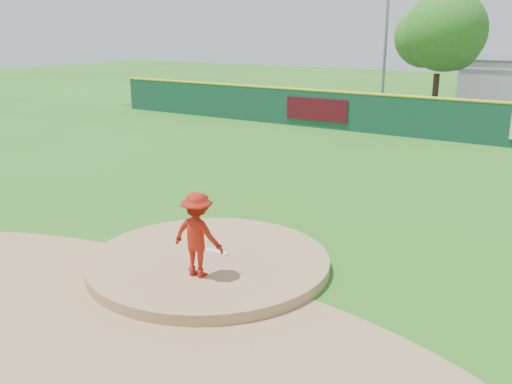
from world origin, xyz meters
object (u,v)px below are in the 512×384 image
Objects in this scene: pitcher at (198,235)px; van at (491,116)px; playground_slide at (243,96)px; light_pole_left at (387,14)px; deciduous_tree at (440,39)px.

van is (1.21, 23.97, -0.51)m from pitcher.
playground_slide is 0.25× the size of light_pole_left.
light_pole_left is (-6.41, 27.90, 4.89)m from pitcher.
deciduous_tree is at bearing -26.57° from light_pole_left.
deciduous_tree is at bearing -88.23° from pitcher.
light_pole_left is (-7.63, 3.93, 5.40)m from van.
pitcher is 0.25× the size of deciduous_tree.
pitcher is 0.66× the size of playground_slide.
van is 0.61× the size of deciduous_tree.
pitcher is 0.40× the size of van.
deciduous_tree is (12.06, 2.64, 3.79)m from playground_slide.
playground_slide is (-14.47, 23.26, -0.39)m from pitcher.
van is at bearing -27.25° from light_pole_left.
playground_slide is at bearing -167.65° from deciduous_tree.
light_pole_left reaches higher than pitcher.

